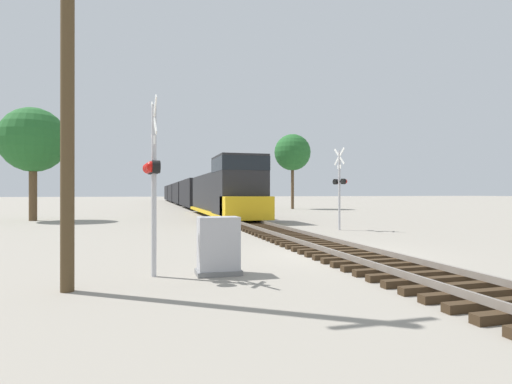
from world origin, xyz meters
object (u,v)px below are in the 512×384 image
(utility_pole, at_px, (67,52))
(tree_far_right, at_px, (33,140))
(crossing_signal_near, at_px, (153,173))
(relay_cabinet, at_px, (218,246))
(freight_train, at_px, (186,193))
(tree_mid_background, at_px, (292,153))
(crossing_signal_far, at_px, (340,184))

(utility_pole, xyz_separation_m, tree_far_right, (-6.26, 22.89, 0.87))
(crossing_signal_near, bearing_deg, tree_far_right, -166.01)
(relay_cabinet, bearing_deg, utility_pole, -165.31)
(utility_pole, bearing_deg, freight_train, 82.18)
(utility_pole, relative_size, tree_mid_background, 1.02)
(tree_mid_background, bearing_deg, crossing_signal_near, -115.39)
(freight_train, bearing_deg, utility_pole, -97.82)
(crossing_signal_far, xyz_separation_m, relay_cabinet, (-8.30, -9.75, -1.79))
(freight_train, xyz_separation_m, crossing_signal_near, (-5.93, -54.44, 0.54))
(crossing_signal_far, height_order, relay_cabinet, crossing_signal_far)
(tree_mid_background, bearing_deg, relay_cabinet, -113.26)
(freight_train, distance_m, utility_pole, 56.06)
(tree_mid_background, bearing_deg, freight_train, 122.26)
(tree_far_right, relative_size, tree_mid_background, 0.88)
(tree_far_right, bearing_deg, crossing_signal_near, -70.02)
(freight_train, relative_size, relay_cabinet, 59.49)
(crossing_signal_near, relative_size, tree_far_right, 0.53)
(utility_pole, distance_m, tree_far_right, 23.74)
(relay_cabinet, height_order, tree_mid_background, tree_mid_background)
(crossing_signal_far, relative_size, tree_far_right, 0.55)
(relay_cabinet, relative_size, tree_mid_background, 0.15)
(crossing_signal_far, distance_m, utility_pole, 15.85)
(freight_train, distance_m, crossing_signal_far, 45.05)
(crossing_signal_far, relative_size, tree_mid_background, 0.48)
(crossing_signal_near, xyz_separation_m, tree_far_right, (-7.95, 21.86, 3.27))
(relay_cabinet, height_order, tree_far_right, tree_far_right)
(tree_mid_background, bearing_deg, tree_far_right, -150.00)
(crossing_signal_near, height_order, crossing_signal_far, crossing_signal_far)
(crossing_signal_far, distance_m, relay_cabinet, 12.93)
(crossing_signal_near, relative_size, utility_pole, 0.45)
(crossing_signal_far, height_order, utility_pole, utility_pole)
(crossing_signal_far, xyz_separation_m, utility_pole, (-11.55, -10.60, 2.39))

